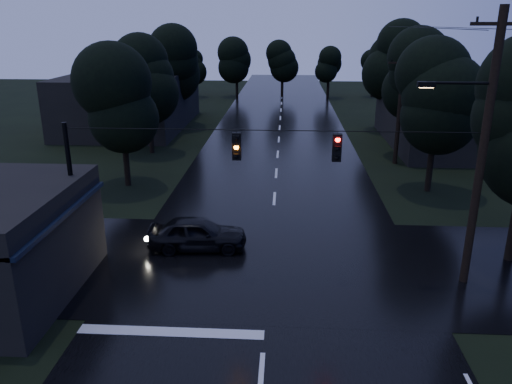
# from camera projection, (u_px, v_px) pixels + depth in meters

# --- Properties ---
(main_road) EXTENTS (12.00, 120.00, 0.02)m
(main_road) POSITION_uv_depth(u_px,v_px,m) (278.00, 154.00, 37.57)
(main_road) COLOR black
(main_road) RESTS_ON ground
(cross_street) EXTENTS (60.00, 9.00, 0.02)m
(cross_street) POSITION_uv_depth(u_px,v_px,m) (270.00, 264.00, 20.56)
(cross_street) COLOR black
(cross_street) RESTS_ON ground
(building_far_right) EXTENTS (10.00, 14.00, 4.40)m
(building_far_right) POSITION_uv_depth(u_px,v_px,m) (454.00, 118.00, 39.85)
(building_far_right) COLOR black
(building_far_right) RESTS_ON ground
(building_far_left) EXTENTS (10.00, 16.00, 5.00)m
(building_far_left) POSITION_uv_depth(u_px,v_px,m) (132.00, 100.00, 47.00)
(building_far_left) COLOR black
(building_far_left) RESTS_ON ground
(utility_pole_main) EXTENTS (3.50, 0.30, 10.00)m
(utility_pole_main) POSITION_uv_depth(u_px,v_px,m) (481.00, 148.00, 17.50)
(utility_pole_main) COLOR black
(utility_pole_main) RESTS_ON ground
(utility_pole_far) EXTENTS (2.00, 0.30, 7.50)m
(utility_pole_far) POSITION_uv_depth(u_px,v_px,m) (400.00, 108.00, 33.96)
(utility_pole_far) COLOR black
(utility_pole_far) RESTS_ON ground
(anchor_pole_left) EXTENTS (0.18, 0.18, 6.00)m
(anchor_pole_left) POSITION_uv_depth(u_px,v_px,m) (74.00, 200.00, 19.07)
(anchor_pole_left) COLOR black
(anchor_pole_left) RESTS_ON ground
(span_signals) EXTENTS (15.00, 0.37, 1.12)m
(span_signals) POSITION_uv_depth(u_px,v_px,m) (285.00, 146.00, 17.89)
(span_signals) COLOR black
(span_signals) RESTS_ON ground
(tree_left_a) EXTENTS (3.92, 3.92, 8.26)m
(tree_left_a) POSITION_uv_depth(u_px,v_px,m) (121.00, 99.00, 28.83)
(tree_left_a) COLOR black
(tree_left_a) RESTS_ON ground
(tree_left_b) EXTENTS (4.20, 4.20, 8.85)m
(tree_left_b) POSITION_uv_depth(u_px,v_px,m) (147.00, 78.00, 36.30)
(tree_left_b) COLOR black
(tree_left_b) RESTS_ON ground
(tree_left_c) EXTENTS (4.48, 4.48, 9.44)m
(tree_left_c) POSITION_uv_depth(u_px,v_px,m) (169.00, 62.00, 45.66)
(tree_left_c) COLOR black
(tree_left_c) RESTS_ON ground
(tree_right_a) EXTENTS (4.20, 4.20, 8.85)m
(tree_right_a) POSITION_uv_depth(u_px,v_px,m) (438.00, 95.00, 27.69)
(tree_right_a) COLOR black
(tree_right_a) RESTS_ON ground
(tree_right_b) EXTENTS (4.48, 4.48, 9.44)m
(tree_right_b) POSITION_uv_depth(u_px,v_px,m) (415.00, 74.00, 35.09)
(tree_right_b) COLOR black
(tree_right_b) RESTS_ON ground
(tree_right_c) EXTENTS (4.76, 4.76, 10.03)m
(tree_right_c) POSITION_uv_depth(u_px,v_px,m) (395.00, 59.00, 44.38)
(tree_right_c) COLOR black
(tree_right_c) RESTS_ON ground
(car) EXTENTS (4.36, 1.98, 1.45)m
(car) POSITION_uv_depth(u_px,v_px,m) (197.00, 233.00, 21.72)
(car) COLOR black
(car) RESTS_ON ground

